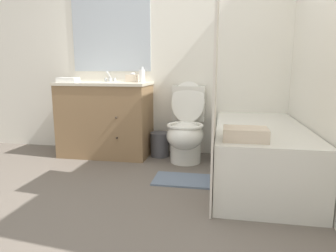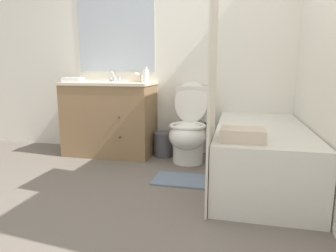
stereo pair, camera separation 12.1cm
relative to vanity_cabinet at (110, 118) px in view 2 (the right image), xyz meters
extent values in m
plane|color=#6B6056|center=(0.76, -1.53, -0.43)|extent=(14.00, 14.00, 0.00)
cube|color=white|center=(0.76, 0.28, 0.82)|extent=(8.00, 0.05, 2.50)
cube|color=#B2BCC6|center=(0.00, 0.25, 1.00)|extent=(0.95, 0.01, 0.93)
cube|color=white|center=(2.06, -0.63, 0.82)|extent=(0.05, 2.79, 2.50)
cube|color=olive|center=(0.00, 0.00, -0.02)|extent=(1.00, 0.52, 0.81)
cube|color=beige|center=(0.00, 0.00, 0.40)|extent=(1.02, 0.54, 0.03)
cylinder|color=silver|center=(0.00, 0.00, 0.36)|extent=(0.28, 0.28, 0.10)
sphere|color=#382D23|center=(0.23, -0.27, 0.06)|extent=(0.02, 0.02, 0.02)
sphere|color=#382D23|center=(0.23, -0.27, -0.16)|extent=(0.02, 0.02, 0.02)
cylinder|color=silver|center=(0.00, 0.18, 0.43)|extent=(0.04, 0.04, 0.04)
cylinder|color=silver|center=(0.00, 0.14, 0.50)|extent=(0.02, 0.11, 0.09)
cylinder|color=silver|center=(-0.06, 0.18, 0.44)|extent=(0.03, 0.03, 0.04)
cylinder|color=silver|center=(0.05, 0.18, 0.44)|extent=(0.03, 0.03, 0.04)
cylinder|color=silver|center=(0.94, -0.12, -0.32)|extent=(0.33, 0.33, 0.23)
ellipsoid|color=silver|center=(0.94, -0.18, -0.12)|extent=(0.39, 0.48, 0.29)
torus|color=silver|center=(0.94, -0.18, -0.02)|extent=(0.38, 0.38, 0.04)
cube|color=silver|center=(0.94, 0.15, 0.18)|extent=(0.36, 0.18, 0.39)
ellipsoid|color=silver|center=(0.94, 0.04, 0.20)|extent=(0.37, 0.14, 0.45)
cube|color=silver|center=(1.65, -0.53, -0.18)|extent=(0.75, 1.58, 0.50)
cube|color=#A5A7A2|center=(1.65, -0.53, 0.07)|extent=(0.63, 1.46, 0.01)
cube|color=silver|center=(1.26, -1.09, 0.51)|extent=(0.01, 0.53, 1.86)
cylinder|color=#4C4C51|center=(0.63, 0.04, -0.29)|extent=(0.21, 0.21, 0.28)
cube|color=beige|center=(0.30, 0.12, 0.45)|extent=(0.13, 0.14, 0.08)
ellipsoid|color=white|center=(0.30, 0.12, 0.51)|extent=(0.06, 0.04, 0.03)
cylinder|color=white|center=(0.42, 0.06, 0.48)|extent=(0.07, 0.07, 0.14)
cylinder|color=silver|center=(0.42, 0.06, 0.57)|extent=(0.04, 0.04, 0.03)
cube|color=white|center=(-0.36, -0.14, 0.44)|extent=(0.22, 0.14, 0.06)
cube|color=beige|center=(1.48, -1.13, 0.12)|extent=(0.30, 0.21, 0.09)
cube|color=slate|center=(0.99, -0.68, -0.42)|extent=(0.53, 0.34, 0.02)
camera|label=1|loc=(1.32, -3.22, 0.56)|focal=32.00mm
camera|label=2|loc=(1.44, -3.19, 0.56)|focal=32.00mm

